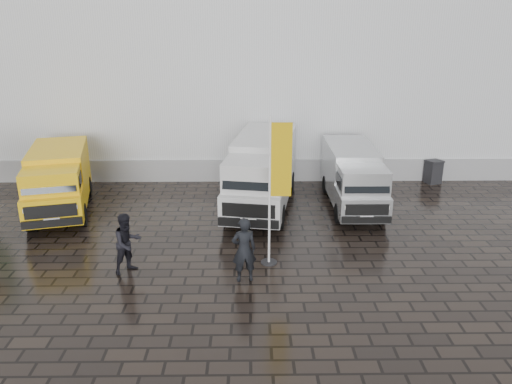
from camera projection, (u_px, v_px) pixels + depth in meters
ground at (281, 261)px, 15.42m from camera, size 120.00×120.00×0.00m
exhibition_hall at (301, 37)px, 28.51m from camera, size 44.00×16.00×12.00m
hall_plinth at (314, 170)px, 22.77m from camera, size 44.00×0.15×1.00m
van_yellow at (59, 182)px, 18.94m from camera, size 3.14×5.46×2.37m
van_white at (262, 174)px, 19.39m from camera, size 3.13×6.57×2.74m
van_silver at (353, 179)px, 19.50m from camera, size 1.79×5.30×2.29m
flagpole at (276, 186)px, 14.50m from camera, size 0.88×0.50×4.55m
wheelie_bin at (433, 172)px, 22.47m from camera, size 0.80×0.80×1.06m
person_front at (244, 250)px, 14.01m from camera, size 0.77×0.58×1.92m
person_tent at (127, 243)px, 14.54m from camera, size 1.11×1.12×1.82m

